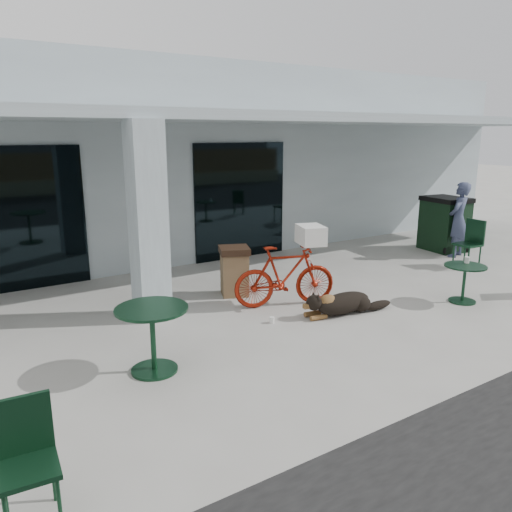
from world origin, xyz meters
TOP-DOWN VIEW (x-y plane):
  - ground at (0.00, 0.00)m, footprint 80.00×80.00m
  - building at (0.00, 8.50)m, footprint 22.00×7.00m
  - storefront_glass_left at (-3.20, 4.98)m, footprint 2.80×0.06m
  - storefront_glass_right at (1.80, 4.98)m, footprint 2.40×0.06m
  - column at (-1.50, 2.30)m, footprint 0.50×0.50m
  - overhang at (0.00, 3.60)m, footprint 22.00×2.80m
  - bicycle at (0.62, 1.55)m, footprint 1.85×1.04m
  - laundry_basket at (1.05, 1.41)m, footprint 0.55×0.64m
  - dog at (1.21, 0.70)m, footprint 1.28×0.59m
  - cup_near_dog at (-0.03, 1.00)m, footprint 0.10×0.10m
  - cafe_table_near at (-2.20, 0.46)m, footprint 1.12×1.12m
  - cafe_chair_near at (-3.93, -1.43)m, footprint 0.47×0.51m
  - cafe_table_far at (3.39, 0.01)m, footprint 0.75×0.75m
  - cafe_chair_far_b at (5.54, 1.45)m, footprint 0.54×0.50m
  - person at (6.21, 2.20)m, footprint 0.75×0.61m
  - cup_on_table at (3.54, 0.10)m, footprint 0.09×0.09m
  - trash_receptacle at (0.20, 2.55)m, footprint 0.69×0.69m
  - wheeled_bin at (6.50, 2.80)m, footprint 0.97×1.16m

SIDE VIEW (x-z plane):
  - ground at x=0.00m, z-range 0.00..0.00m
  - cup_near_dog at x=-0.03m, z-range 0.00..0.10m
  - dog at x=1.21m, z-range 0.00..0.41m
  - cafe_table_far at x=3.39m, z-range 0.00..0.67m
  - cafe_table_near at x=-2.20m, z-range 0.00..0.84m
  - trash_receptacle at x=0.20m, z-range 0.00..0.90m
  - cafe_chair_near at x=-3.93m, z-range 0.00..0.97m
  - cafe_chair_far_b at x=5.54m, z-range 0.00..1.06m
  - bicycle at x=0.62m, z-range 0.00..1.07m
  - wheeled_bin at x=6.50m, z-range 0.00..1.36m
  - cup_on_table at x=3.54m, z-range 0.67..0.78m
  - person at x=6.21m, z-range 0.00..1.79m
  - laundry_basket at x=1.05m, z-range 1.07..1.39m
  - storefront_glass_left at x=-3.20m, z-range 0.00..2.70m
  - storefront_glass_right at x=1.80m, z-range 0.00..2.70m
  - column at x=-1.50m, z-range 0.00..3.12m
  - building at x=0.00m, z-range 0.00..4.50m
  - overhang at x=0.00m, z-range 3.12..3.30m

